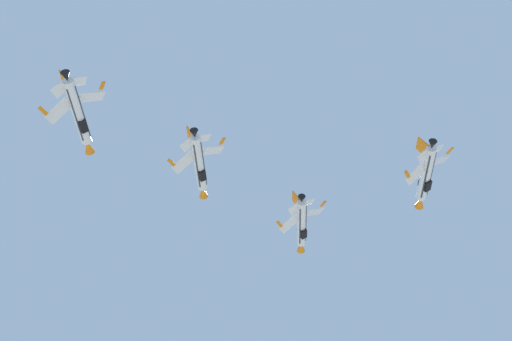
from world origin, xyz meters
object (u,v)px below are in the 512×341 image
fighter_jet_left_wing (199,164)px  fighter_jet_left_outer (78,114)px  fighter_jet_right_wing (426,175)px  fighter_jet_lead (301,224)px

fighter_jet_left_wing → fighter_jet_left_outer: (-20.49, -7.82, -2.61)m
fighter_jet_left_outer → fighter_jet_right_wing: bearing=16.8°
fighter_jet_left_outer → fighter_jet_left_wing: bearing=40.5°
fighter_jet_lead → fighter_jet_left_outer: bearing=-137.7°
fighter_jet_left_wing → fighter_jet_left_outer: fighter_jet_left_wing is taller
fighter_jet_lead → fighter_jet_left_wing: bearing=-136.2°
fighter_jet_lead → fighter_jet_right_wing: size_ratio=1.00×
fighter_jet_right_wing → fighter_jet_left_wing: bearing=-176.6°
fighter_jet_left_wing → fighter_jet_left_outer: bearing=-139.5°
fighter_jet_right_wing → fighter_jet_left_outer: 57.16m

